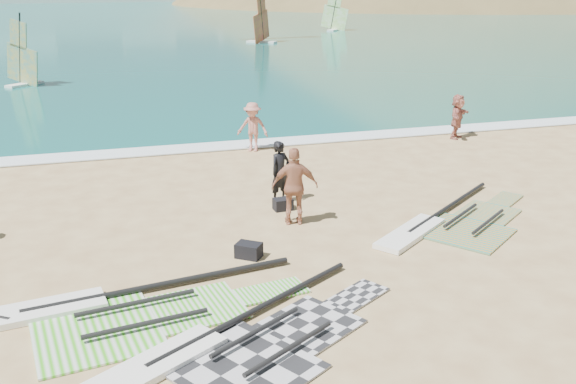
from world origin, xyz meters
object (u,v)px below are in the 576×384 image
object	(u,v)px
gear_bag_far	(249,250)
beachgoer_back	(295,186)
person_wetsuit	(280,172)
rig_grey	(232,347)
beachgoer_right	(457,116)
rig_green	(107,312)
beachgoer_mid	(253,127)
rig_orange	(450,224)
gear_bag_near	(283,204)

from	to	relation	value
gear_bag_far	beachgoer_back	world-z (taller)	beachgoer_back
person_wetsuit	rig_grey	bearing A→B (deg)	-138.25
beachgoer_back	beachgoer_right	world-z (taller)	beachgoer_back
rig_grey	rig_green	xyz separation A→B (m)	(-1.92, 1.77, 0.00)
gear_bag_far	beachgoer_back	distance (m)	2.38
beachgoer_mid	beachgoer_right	world-z (taller)	beachgoer_mid
rig_orange	gear_bag_near	world-z (taller)	gear_bag_near
rig_orange	beachgoer_mid	size ratio (longest dim) A/B	3.20
rig_grey	person_wetsuit	bearing A→B (deg)	36.19
rig_orange	gear_bag_near	bearing A→B (deg)	111.47
beachgoer_back	rig_green	bearing A→B (deg)	48.60
gear_bag_far	rig_green	bearing A→B (deg)	-150.71
rig_green	person_wetsuit	distance (m)	6.81
rig_orange	beachgoer_mid	world-z (taller)	beachgoer_mid
rig_grey	gear_bag_near	bearing A→B (deg)	35.07
rig_green	beachgoer_mid	distance (m)	11.58
rig_orange	beachgoer_right	distance (m)	9.27
person_wetsuit	beachgoer_mid	world-z (taller)	beachgoer_mid
rig_green	beachgoer_back	size ratio (longest dim) A/B	3.43
gear_bag_far	person_wetsuit	world-z (taller)	person_wetsuit
rig_grey	beachgoer_right	size ratio (longest dim) A/B	3.60
person_wetsuit	beachgoer_right	size ratio (longest dim) A/B	1.02
beachgoer_back	rig_orange	bearing A→B (deg)	173.47
gear_bag_near	rig_green	bearing A→B (deg)	-136.36
rig_grey	rig_green	size ratio (longest dim) A/B	0.90
rig_green	gear_bag_far	world-z (taller)	gear_bag_far
rig_grey	beachgoer_mid	size ratio (longest dim) A/B	3.49
beachgoer_right	rig_orange	bearing A→B (deg)	-165.67
gear_bag_far	beachgoer_mid	xyz separation A→B (m)	(2.18, 8.63, 0.69)
rig_green	rig_orange	world-z (taller)	rig_green
rig_orange	beachgoer_right	world-z (taller)	beachgoer_right
rig_green	beachgoer_back	distance (m)	5.71
beachgoer_mid	gear_bag_far	bearing A→B (deg)	-72.18
person_wetsuit	rig_green	bearing A→B (deg)	-159.43
person_wetsuit	beachgoer_mid	distance (m)	5.43
rig_orange	beachgoer_mid	bearing A→B (deg)	73.37
rig_grey	rig_orange	bearing A→B (deg)	0.18
rig_orange	beachgoer_back	xyz separation A→B (m)	(-3.58, 1.24, 0.91)
gear_bag_near	rig_orange	bearing A→B (deg)	-32.27
rig_green	rig_orange	distance (m)	8.40
rig_grey	rig_orange	world-z (taller)	rig_grey
rig_grey	person_wetsuit	size ratio (longest dim) A/B	3.52
beachgoer_mid	beachgoer_right	bearing A→B (deg)	29.37
beachgoer_right	gear_bag_far	bearing A→B (deg)	175.51
beachgoer_back	beachgoer_right	size ratio (longest dim) A/B	1.16
rig_green	gear_bag_near	distance (m)	6.29
rig_green	beachgoer_back	bearing A→B (deg)	27.32
person_wetsuit	beachgoer_right	world-z (taller)	person_wetsuit
rig_green	rig_orange	xyz separation A→B (m)	(8.13, 2.08, -0.00)
beachgoer_mid	beachgoer_back	distance (m)	7.03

